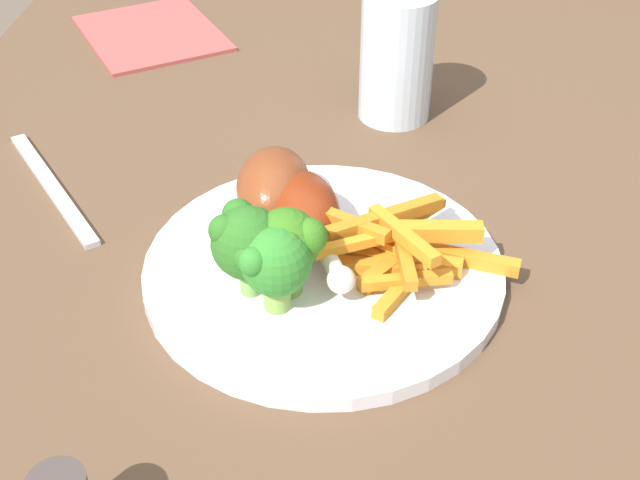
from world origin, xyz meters
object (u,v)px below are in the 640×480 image
carrot_fries_pile (396,248)px  water_glass (394,57)px  dinner_plate (320,268)px  dining_table (357,336)px  chicken_drumstick_near (270,190)px  broccoli_floret_front (244,241)px  broccoli_floret_back (269,262)px  chicken_drumstick_far (300,211)px  fork (49,187)px  broccoli_floret_middle (284,243)px

carrot_fries_pile → water_glass: (-0.24, -0.00, 0.03)m
dinner_plate → carrot_fries_pile: bearing=89.3°
dining_table → chicken_drumstick_near: 0.16m
broccoli_floret_front → carrot_fries_pile: (-0.03, 0.10, -0.03)m
broccoli_floret_back → chicken_drumstick_far: size_ratio=0.47×
broccoli_floret_back → fork: 0.25m
broccoli_floret_front → water_glass: size_ratio=0.56×
broccoli_floret_back → chicken_drumstick_near: bearing=-173.3°
dinner_plate → chicken_drumstick_far: 0.05m
broccoli_floret_front → chicken_drumstick_far: (-0.07, 0.03, -0.02)m
dinner_plate → carrot_fries_pile: size_ratio=1.59×
broccoli_floret_back → chicken_drumstick_far: (-0.08, 0.01, -0.02)m
chicken_drumstick_far → fork: size_ratio=0.71×
dining_table → broccoli_floret_back: 0.20m
dinner_plate → broccoli_floret_middle: broccoli_floret_middle is taller
chicken_drumstick_far → fork: (-0.06, -0.22, -0.03)m
broccoli_floret_middle → water_glass: bearing=165.1°
dinner_plate → fork: size_ratio=1.37×
fork → water_glass: 0.33m
chicken_drumstick_near → fork: 0.20m
fork → broccoli_floret_middle: bearing=22.0°
water_glass → broccoli_floret_middle: bearing=-14.9°
dinner_plate → broccoli_floret_back: 0.07m
dinner_plate → chicken_drumstick_far: size_ratio=1.92×
broccoli_floret_middle → water_glass: water_glass is taller
dining_table → chicken_drumstick_near: (-0.00, -0.07, 0.15)m
fork → chicken_drumstick_near: bearing=40.6°
chicken_drumstick_near → fork: bearing=-102.5°
dinner_plate → chicken_drumstick_near: 0.07m
broccoli_floret_back → chicken_drumstick_near: broccoli_floret_back is taller
dinner_plate → chicken_drumstick_far: bearing=-151.4°
broccoli_floret_back → broccoli_floret_front: bearing=-130.3°
broccoli_floret_middle → carrot_fries_pile: broccoli_floret_middle is taller
broccoli_floret_front → water_glass: 0.29m
broccoli_floret_front → fork: size_ratio=0.35×
chicken_drumstick_near → water_glass: water_glass is taller
broccoli_floret_back → water_glass: 0.30m
dining_table → water_glass: 0.26m
dining_table → carrot_fries_pile: (0.05, 0.03, 0.14)m
dinner_plate → water_glass: (-0.24, 0.05, 0.05)m
dining_table → broccoli_floret_front: 0.20m
broccoli_floret_front → fork: 0.23m
dinner_plate → water_glass: water_glass is taller
dining_table → broccoli_floret_middle: broccoli_floret_middle is taller
chicken_drumstick_far → water_glass: bearing=161.9°
chicken_drumstick_near → fork: chicken_drumstick_near is taller
dining_table → water_glass: bearing=173.1°
dinner_plate → broccoli_floret_back: broccoli_floret_back is taller
chicken_drumstick_far → chicken_drumstick_near: bearing=-131.3°
chicken_drumstick_near → chicken_drumstick_far: (0.02, 0.02, -0.00)m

